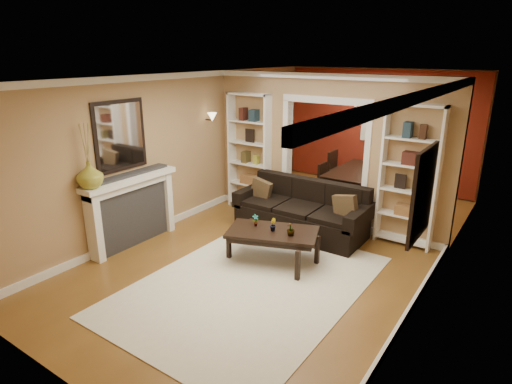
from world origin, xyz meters
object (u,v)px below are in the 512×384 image
Objects in this scene: dining_table at (360,185)px; bookshelf_left at (250,152)px; coffee_table at (272,246)px; fireplace at (133,211)px; bookshelf_right at (409,177)px; sofa at (301,209)px.

bookshelf_left is at bearing 137.09° from dining_table.
dining_table reaches higher than coffee_table.
bookshelf_left is at bearing 77.95° from fireplace.
bookshelf_right is 1.35× the size of fireplace.
fireplace is (-3.64, -2.53, -0.57)m from bookshelf_right.
sofa is 1.00× the size of bookshelf_left.
dining_table is at bearing 63.03° from fireplace.
bookshelf_right is at bearing 0.00° from bookshelf_left.
bookshelf_right is at bearing 30.39° from coffee_table.
coffee_table is at bearing -46.82° from bookshelf_left.
coffee_table is 2.59m from bookshelf_left.
sofa is 1.36× the size of fireplace.
fireplace is at bearing 178.69° from coffee_table.
coffee_table is 0.58× the size of bookshelf_right.
bookshelf_right reaches higher than fireplace.
coffee_table is 3.54m from dining_table.
bookshelf_left reaches higher than coffee_table.
bookshelf_left is 1.26× the size of dining_table.
bookshelf_left is (-1.66, 1.77, 0.90)m from coffee_table.
fireplace is (-2.03, -1.95, 0.13)m from sofa.
bookshelf_right is at bearing 19.84° from sofa.
bookshelf_right reaches higher than coffee_table.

